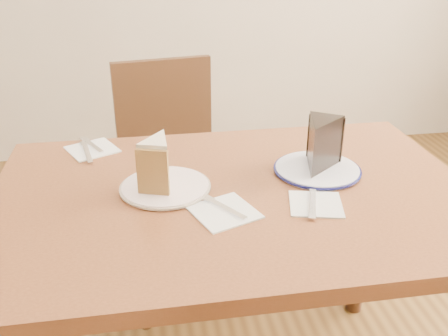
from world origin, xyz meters
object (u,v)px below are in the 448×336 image
plate_navy (317,170)px  carrot_cake (159,163)px  chair_far (174,171)px  plate_cream (165,187)px  chocolate_cake (319,147)px  table (235,224)px

plate_navy → carrot_cake: (-0.42, -0.02, 0.06)m
chair_far → plate_cream: size_ratio=4.15×
chocolate_cake → carrot_cake: bearing=35.1°
carrot_cake → chocolate_cake: (0.42, 0.02, 0.00)m
plate_cream → carrot_cake: 0.06m
table → plate_navy: bearing=16.4°
chair_far → plate_cream: (-0.06, -0.61, 0.26)m
table → plate_cream: plate_cream is taller
plate_cream → chocolate_cake: size_ratio=1.65×
chair_far → plate_cream: bearing=75.4°
chocolate_cake → plate_navy: bearing=-76.7°
carrot_cake → table: bearing=4.3°
plate_cream → carrot_cake: size_ratio=1.92×
plate_cream → plate_navy: same height
chair_far → chocolate_cake: bearing=111.5°
table → chocolate_cake: (0.23, 0.06, 0.17)m
chair_far → chocolate_cake: (0.35, -0.58, 0.32)m
carrot_cake → chocolate_cake: chocolate_cake is taller
plate_navy → chocolate_cake: size_ratio=1.69×
carrot_cake → chair_far: bearing=102.4°
chair_far → table: bearing=90.6°
table → carrot_cake: bearing=165.4°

